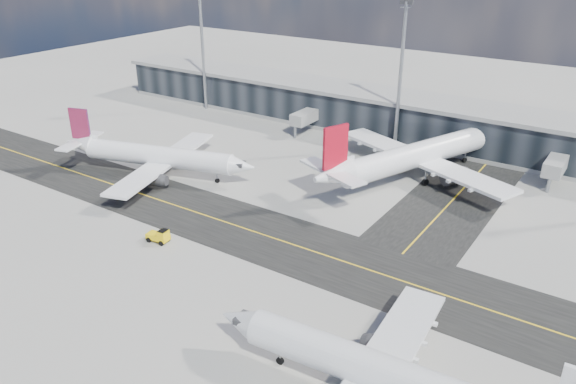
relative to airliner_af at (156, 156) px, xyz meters
name	(u,v)px	position (x,y,z in m)	size (l,w,h in m)	color
ground	(250,248)	(29.16, -11.33, -3.60)	(300.00, 300.00, 0.00)	gray
taxiway_lanes	(315,225)	(33.08, -0.59, -3.59)	(180.00, 63.00, 0.03)	black
terminal_concourse	(410,119)	(29.20, 43.60, 0.49)	(152.00, 19.80, 8.80)	black
floodlight_masts	(401,70)	(29.16, 36.67, 12.01)	(102.50, 0.70, 28.90)	gray
airliner_af	(156,156)	(0.00, 0.00, 0.00)	(36.20, 31.17, 10.89)	white
airliner_redtail	(415,156)	(38.38, 23.68, 0.66)	(36.22, 41.86, 12.90)	white
airliner_near	(390,377)	(56.74, -27.09, -0.09)	(35.83, 30.56, 10.61)	silver
baggage_tug	(160,236)	(17.87, -17.04, -2.59)	(3.39, 2.01, 2.02)	yellow
service_van	(366,175)	(31.57, 19.07, -2.91)	(2.27, 4.91, 1.37)	white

